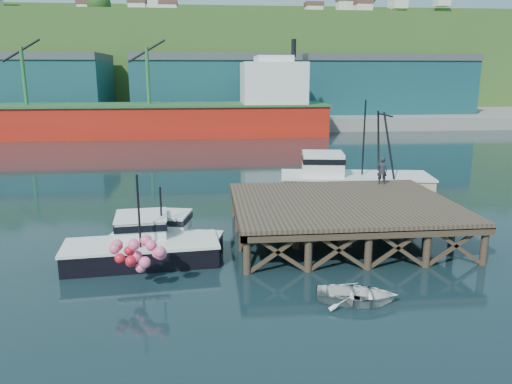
{
  "coord_description": "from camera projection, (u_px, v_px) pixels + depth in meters",
  "views": [
    {
      "loc": [
        -1.93,
        -26.07,
        9.0
      ],
      "look_at": [
        0.89,
        2.0,
        2.25
      ],
      "focal_mm": 35.0,
      "sensor_mm": 36.0,
      "label": 1
    }
  ],
  "objects": [
    {
      "name": "dockworker",
      "position": [
        382.0,
        171.0,
        31.46
      ],
      "size": [
        0.75,
        0.63,
        1.74
      ],
      "primitive_type": "imported",
      "rotation": [
        0.0,
        0.0,
        2.75
      ],
      "color": "#212129",
      "rests_on": "wharf"
    },
    {
      "name": "warehouse_left",
      "position": [
        11.0,
        88.0,
        85.49
      ],
      "size": [
        32.0,
        16.0,
        9.0
      ],
      "primitive_type": "cube",
      "color": "#184A4F",
      "rests_on": "far_quay"
    },
    {
      "name": "cargo_ship",
      "position": [
        160.0,
        113.0,
        72.36
      ],
      "size": [
        55.5,
        10.0,
        13.75
      ],
      "color": "red",
      "rests_on": "ground"
    },
    {
      "name": "ground",
      "position": [
        244.0,
        240.0,
        27.51
      ],
      "size": [
        300.0,
        300.0,
        0.0
      ],
      "primitive_type": "plane",
      "color": "black",
      "rests_on": "ground"
    },
    {
      "name": "boat_black",
      "position": [
        142.0,
        245.0,
        24.28
      ],
      "size": [
        7.56,
        6.32,
        4.54
      ],
      "rotation": [
        0.0,
        0.0,
        0.09
      ],
      "color": "black",
      "rests_on": "ground"
    },
    {
      "name": "warehouse_right",
      "position": [
        379.0,
        87.0,
        91.81
      ],
      "size": [
        30.0,
        16.0,
        9.0
      ],
      "primitive_type": "cube",
      "color": "#184A4F",
      "rests_on": "far_quay"
    },
    {
      "name": "wharf",
      "position": [
        343.0,
        205.0,
        27.41
      ],
      "size": [
        12.0,
        10.0,
        2.62
      ],
      "color": "brown",
      "rests_on": "ground"
    },
    {
      "name": "warehouse_mid",
      "position": [
        216.0,
        87.0,
        88.89
      ],
      "size": [
        28.0,
        16.0,
        9.0
      ],
      "primitive_type": "cube",
      "color": "#184A4F",
      "rests_on": "far_quay"
    },
    {
      "name": "boat_navy",
      "position": [
        167.0,
        237.0,
        25.84
      ],
      "size": [
        6.0,
        3.76,
        3.55
      ],
      "rotation": [
        0.0,
        0.0,
        -0.22
      ],
      "color": "black",
      "rests_on": "ground"
    },
    {
      "name": "dinghy",
      "position": [
        357.0,
        294.0,
        20.02
      ],
      "size": [
        3.71,
        3.03,
        0.67
      ],
      "primitive_type": "imported",
      "rotation": [
        0.0,
        0.0,
        1.33
      ],
      "color": "silver",
      "rests_on": "ground"
    },
    {
      "name": "hillside",
      "position": [
        212.0,
        64.0,
        121.71
      ],
      "size": [
        220.0,
        50.0,
        22.0
      ],
      "primitive_type": "cube",
      "color": "#2D511E",
      "rests_on": "ground"
    },
    {
      "name": "trawler",
      "position": [
        352.0,
        180.0,
        36.11
      ],
      "size": [
        11.15,
        5.38,
        7.16
      ],
      "rotation": [
        0.0,
        0.0,
        -0.15
      ],
      "color": "beige",
      "rests_on": "ground"
    },
    {
      "name": "far_quay",
      "position": [
        216.0,
        116.0,
        95.01
      ],
      "size": [
        160.0,
        40.0,
        2.0
      ],
      "primitive_type": "cube",
      "color": "gray",
      "rests_on": "ground"
    }
  ]
}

